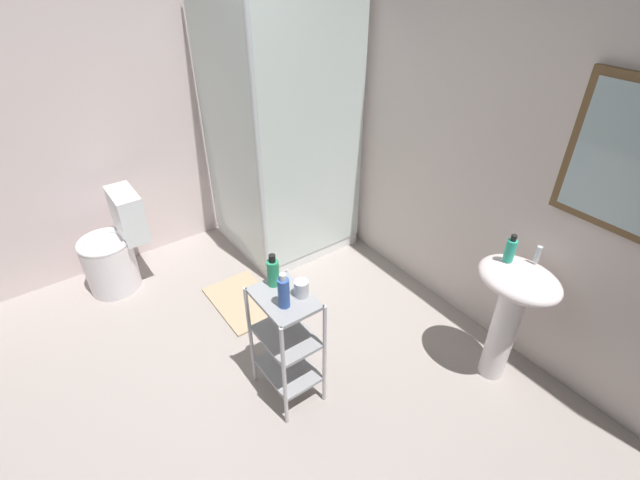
{
  "coord_description": "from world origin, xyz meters",
  "views": [
    {
      "loc": [
        1.65,
        -0.46,
        2.3
      ],
      "look_at": [
        -0.07,
        0.79,
        0.84
      ],
      "focal_mm": 25.48,
      "sensor_mm": 36.0,
      "label": 1
    }
  ],
  "objects_px": {
    "storage_cart": "(286,338)",
    "rinse_cup": "(301,288)",
    "toilet": "(115,251)",
    "shampoo_bottle_blue": "(284,292)",
    "bath_mat": "(243,301)",
    "pedestal_sink": "(512,302)",
    "shower_stall": "(280,199)",
    "hand_soap_bottle": "(510,250)",
    "body_wash_bottle_green": "(273,272)"
  },
  "relations": [
    {
      "from": "shower_stall",
      "to": "storage_cart",
      "type": "xyz_separation_m",
      "value": [
        1.32,
        -0.78,
        -0.03
      ]
    },
    {
      "from": "pedestal_sink",
      "to": "hand_soap_bottle",
      "type": "distance_m",
      "value": 0.32
    },
    {
      "from": "storage_cart",
      "to": "hand_soap_bottle",
      "type": "distance_m",
      "value": 1.31
    },
    {
      "from": "storage_cart",
      "to": "rinse_cup",
      "type": "bearing_deg",
      "value": 62.98
    },
    {
      "from": "body_wash_bottle_green",
      "to": "shampoo_bottle_blue",
      "type": "xyz_separation_m",
      "value": [
        0.17,
        -0.04,
        0.01
      ]
    },
    {
      "from": "shampoo_bottle_blue",
      "to": "shower_stall",
      "type": "bearing_deg",
      "value": 149.49
    },
    {
      "from": "body_wash_bottle_green",
      "to": "bath_mat",
      "type": "bearing_deg",
      "value": 169.87
    },
    {
      "from": "shampoo_bottle_blue",
      "to": "rinse_cup",
      "type": "height_order",
      "value": "shampoo_bottle_blue"
    },
    {
      "from": "body_wash_bottle_green",
      "to": "shower_stall",
      "type": "bearing_deg",
      "value": 147.46
    },
    {
      "from": "toilet",
      "to": "pedestal_sink",
      "type": "bearing_deg",
      "value": 35.89
    },
    {
      "from": "toilet",
      "to": "body_wash_bottle_green",
      "type": "height_order",
      "value": "body_wash_bottle_green"
    },
    {
      "from": "hand_soap_bottle",
      "to": "shampoo_bottle_blue",
      "type": "relative_size",
      "value": 0.82
    },
    {
      "from": "body_wash_bottle_green",
      "to": "rinse_cup",
      "type": "relative_size",
      "value": 2.13
    },
    {
      "from": "storage_cart",
      "to": "shower_stall",
      "type": "bearing_deg",
      "value": 149.44
    },
    {
      "from": "shower_stall",
      "to": "bath_mat",
      "type": "distance_m",
      "value": 0.91
    },
    {
      "from": "rinse_cup",
      "to": "shower_stall",
      "type": "bearing_deg",
      "value": 152.88
    },
    {
      "from": "hand_soap_bottle",
      "to": "storage_cart",
      "type": "bearing_deg",
      "value": -115.56
    },
    {
      "from": "shower_stall",
      "to": "pedestal_sink",
      "type": "distance_m",
      "value": 1.98
    },
    {
      "from": "shampoo_bottle_blue",
      "to": "bath_mat",
      "type": "bearing_deg",
      "value": 169.09
    },
    {
      "from": "shampoo_bottle_blue",
      "to": "bath_mat",
      "type": "height_order",
      "value": "shampoo_bottle_blue"
    },
    {
      "from": "shower_stall",
      "to": "rinse_cup",
      "type": "relative_size",
      "value": 22.21
    },
    {
      "from": "shower_stall",
      "to": "storage_cart",
      "type": "relative_size",
      "value": 2.7
    },
    {
      "from": "shower_stall",
      "to": "body_wash_bottle_green",
      "type": "distance_m",
      "value": 1.47
    },
    {
      "from": "storage_cart",
      "to": "shampoo_bottle_blue",
      "type": "distance_m",
      "value": 0.4
    },
    {
      "from": "toilet",
      "to": "shampoo_bottle_blue",
      "type": "xyz_separation_m",
      "value": [
        1.65,
        0.48,
        0.51
      ]
    },
    {
      "from": "shower_stall",
      "to": "body_wash_bottle_green",
      "type": "relative_size",
      "value": 10.43
    },
    {
      "from": "pedestal_sink",
      "to": "toilet",
      "type": "distance_m",
      "value": 2.76
    },
    {
      "from": "toilet",
      "to": "bath_mat",
      "type": "relative_size",
      "value": 1.27
    },
    {
      "from": "pedestal_sink",
      "to": "toilet",
      "type": "bearing_deg",
      "value": -144.11
    },
    {
      "from": "shower_stall",
      "to": "pedestal_sink",
      "type": "xyz_separation_m",
      "value": [
        1.95,
        0.32,
        0.12
      ]
    },
    {
      "from": "hand_soap_bottle",
      "to": "bath_mat",
      "type": "height_order",
      "value": "hand_soap_bottle"
    },
    {
      "from": "rinse_cup",
      "to": "storage_cart",
      "type": "bearing_deg",
      "value": -117.02
    },
    {
      "from": "pedestal_sink",
      "to": "rinse_cup",
      "type": "bearing_deg",
      "value": -119.99
    },
    {
      "from": "hand_soap_bottle",
      "to": "body_wash_bottle_green",
      "type": "xyz_separation_m",
      "value": [
        -0.65,
        -1.1,
        -0.06
      ]
    },
    {
      "from": "shampoo_bottle_blue",
      "to": "pedestal_sink",
      "type": "bearing_deg",
      "value": 63.17
    },
    {
      "from": "pedestal_sink",
      "to": "storage_cart",
      "type": "relative_size",
      "value": 1.09
    },
    {
      "from": "pedestal_sink",
      "to": "rinse_cup",
      "type": "height_order",
      "value": "rinse_cup"
    },
    {
      "from": "toilet",
      "to": "hand_soap_bottle",
      "type": "height_order",
      "value": "hand_soap_bottle"
    },
    {
      "from": "pedestal_sink",
      "to": "bath_mat",
      "type": "height_order",
      "value": "pedestal_sink"
    },
    {
      "from": "toilet",
      "to": "body_wash_bottle_green",
      "type": "bearing_deg",
      "value": 19.48
    },
    {
      "from": "shower_stall",
      "to": "bath_mat",
      "type": "height_order",
      "value": "shower_stall"
    },
    {
      "from": "storage_cart",
      "to": "rinse_cup",
      "type": "xyz_separation_m",
      "value": [
        0.04,
        0.08,
        0.35
      ]
    },
    {
      "from": "storage_cart",
      "to": "toilet",
      "type": "bearing_deg",
      "value": -162.25
    },
    {
      "from": "pedestal_sink",
      "to": "shampoo_bottle_blue",
      "type": "relative_size",
      "value": 4.04
    },
    {
      "from": "shampoo_bottle_blue",
      "to": "bath_mat",
      "type": "distance_m",
      "value": 1.24
    },
    {
      "from": "shampoo_bottle_blue",
      "to": "storage_cart",
      "type": "bearing_deg",
      "value": 150.76
    },
    {
      "from": "shampoo_bottle_blue",
      "to": "toilet",
      "type": "bearing_deg",
      "value": -163.83
    },
    {
      "from": "storage_cart",
      "to": "body_wash_bottle_green",
      "type": "relative_size",
      "value": 3.86
    },
    {
      "from": "toilet",
      "to": "hand_soap_bottle",
      "type": "relative_size",
      "value": 4.63
    },
    {
      "from": "hand_soap_bottle",
      "to": "shampoo_bottle_blue",
      "type": "height_order",
      "value": "hand_soap_bottle"
    }
  ]
}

